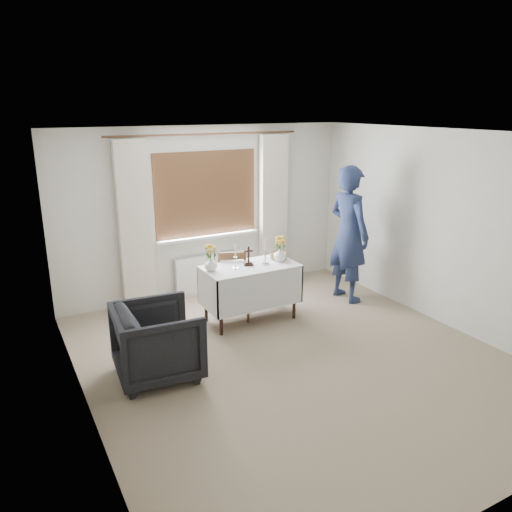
{
  "coord_description": "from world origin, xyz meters",
  "views": [
    {
      "loc": [
        -2.82,
        -4.25,
        2.78
      ],
      "look_at": [
        0.04,
        1.01,
        0.95
      ],
      "focal_mm": 35.0,
      "sensor_mm": 36.0,
      "label": 1
    }
  ],
  "objects_px": {
    "wooden_chair": "(234,287)",
    "wooden_cross": "(249,256)",
    "altar_table": "(250,293)",
    "flower_vase_left": "(211,264)",
    "armchair": "(158,342)",
    "person": "(349,234)",
    "flower_vase_right": "(280,255)"
  },
  "relations": [
    {
      "from": "wooden_cross",
      "to": "person",
      "type": "bearing_deg",
      "value": 19.73
    },
    {
      "from": "wooden_chair",
      "to": "person",
      "type": "distance_m",
      "value": 1.87
    },
    {
      "from": "flower_vase_right",
      "to": "armchair",
      "type": "bearing_deg",
      "value": -157.79
    },
    {
      "from": "wooden_chair",
      "to": "flower_vase_left",
      "type": "relative_size",
      "value": 5.11
    },
    {
      "from": "armchair",
      "to": "wooden_cross",
      "type": "height_order",
      "value": "wooden_cross"
    },
    {
      "from": "wooden_chair",
      "to": "wooden_cross",
      "type": "height_order",
      "value": "wooden_cross"
    },
    {
      "from": "altar_table",
      "to": "wooden_chair",
      "type": "bearing_deg",
      "value": 138.93
    },
    {
      "from": "wooden_chair",
      "to": "wooden_cross",
      "type": "xyz_separation_m",
      "value": [
        0.17,
        -0.12,
        0.45
      ]
    },
    {
      "from": "altar_table",
      "to": "armchair",
      "type": "distance_m",
      "value": 1.73
    },
    {
      "from": "armchair",
      "to": "person",
      "type": "relative_size",
      "value": 0.44
    },
    {
      "from": "flower_vase_right",
      "to": "person",
      "type": "bearing_deg",
      "value": 0.54
    },
    {
      "from": "wooden_cross",
      "to": "armchair",
      "type": "bearing_deg",
      "value": -130.49
    },
    {
      "from": "flower_vase_left",
      "to": "wooden_cross",
      "type": "bearing_deg",
      "value": -3.19
    },
    {
      "from": "person",
      "to": "flower_vase_right",
      "type": "height_order",
      "value": "person"
    },
    {
      "from": "wooden_chair",
      "to": "flower_vase_right",
      "type": "distance_m",
      "value": 0.76
    },
    {
      "from": "wooden_chair",
      "to": "flower_vase_right",
      "type": "xyz_separation_m",
      "value": [
        0.62,
        -0.15,
        0.41
      ]
    },
    {
      "from": "armchair",
      "to": "person",
      "type": "height_order",
      "value": "person"
    },
    {
      "from": "wooden_chair",
      "to": "armchair",
      "type": "height_order",
      "value": "wooden_chair"
    },
    {
      "from": "altar_table",
      "to": "person",
      "type": "height_order",
      "value": "person"
    },
    {
      "from": "wooden_chair",
      "to": "armchair",
      "type": "bearing_deg",
      "value": -123.7
    },
    {
      "from": "person",
      "to": "wooden_cross",
      "type": "distance_m",
      "value": 1.62
    },
    {
      "from": "altar_table",
      "to": "armchair",
      "type": "height_order",
      "value": "armchair"
    },
    {
      "from": "person",
      "to": "armchair",
      "type": "bearing_deg",
      "value": 100.27
    },
    {
      "from": "armchair",
      "to": "flower_vase_right",
      "type": "height_order",
      "value": "flower_vase_right"
    },
    {
      "from": "wooden_cross",
      "to": "flower_vase_right",
      "type": "distance_m",
      "value": 0.46
    },
    {
      "from": "armchair",
      "to": "flower_vase_right",
      "type": "xyz_separation_m",
      "value": [
        1.98,
        0.81,
        0.46
      ]
    },
    {
      "from": "altar_table",
      "to": "flower_vase_left",
      "type": "height_order",
      "value": "flower_vase_left"
    },
    {
      "from": "wooden_chair",
      "to": "wooden_cross",
      "type": "relative_size",
      "value": 3.41
    },
    {
      "from": "flower_vase_left",
      "to": "armchair",
      "type": "bearing_deg",
      "value": -139.01
    },
    {
      "from": "wooden_cross",
      "to": "flower_vase_right",
      "type": "xyz_separation_m",
      "value": [
        0.46,
        -0.03,
        -0.04
      ]
    },
    {
      "from": "altar_table",
      "to": "person",
      "type": "distance_m",
      "value": 1.72
    },
    {
      "from": "person",
      "to": "flower_vase_left",
      "type": "xyz_separation_m",
      "value": [
        -2.14,
        0.05,
        -0.14
      ]
    }
  ]
}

